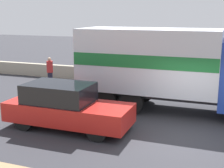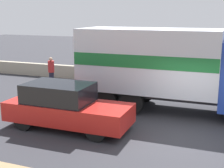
# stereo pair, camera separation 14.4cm
# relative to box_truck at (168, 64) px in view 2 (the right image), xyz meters

# --- Properties ---
(ground_plane) EXTENTS (80.00, 80.00, 0.00)m
(ground_plane) POSITION_rel_box_truck_xyz_m (1.07, -3.09, -1.99)
(ground_plane) COLOR #2D2D33
(stone_wall_backdrop) EXTENTS (60.00, 0.35, 0.82)m
(stone_wall_backdrop) POSITION_rel_box_truck_xyz_m (1.07, 4.46, -1.58)
(stone_wall_backdrop) COLOR #A39984
(stone_wall_backdrop) RESTS_ON ground_plane
(box_truck) EXTENTS (7.77, 2.52, 3.44)m
(box_truck) POSITION_rel_box_truck_xyz_m (0.00, 0.00, 0.00)
(box_truck) COLOR navy
(box_truck) RESTS_ON ground_plane
(car_hatchback) EXTENTS (4.53, 1.70, 1.63)m
(car_hatchback) POSITION_rel_box_truck_xyz_m (-2.97, -3.38, -1.18)
(car_hatchback) COLOR #B21E19
(car_hatchback) RESTS_ON ground_plane
(pedestrian) EXTENTS (0.35, 0.35, 1.63)m
(pedestrian) POSITION_rel_box_truck_xyz_m (-7.09, 2.32, -1.14)
(pedestrian) COLOR #1E1E2D
(pedestrian) RESTS_ON ground_plane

